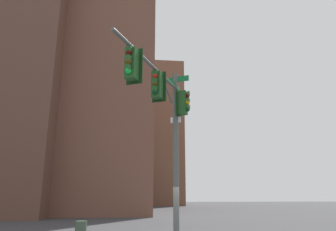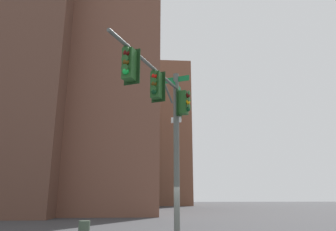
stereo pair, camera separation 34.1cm
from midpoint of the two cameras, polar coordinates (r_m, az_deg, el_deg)
signal_pole_assembly at (r=11.78m, az=-1.12°, el=0.08°), size 5.19×3.01×7.28m
litter_bin at (r=16.83m, az=-16.42°, el=-19.78°), size 0.56×0.56×0.95m
building_brick_nearside at (r=53.08m, az=-26.73°, el=14.49°), size 26.60×20.20×53.11m
building_brick_midblock at (r=46.78m, az=-14.84°, el=2.85°), size 22.04×18.35×31.53m
building_brick_farside at (r=77.99m, az=-5.04°, el=-3.77°), size 18.21×19.17×33.36m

